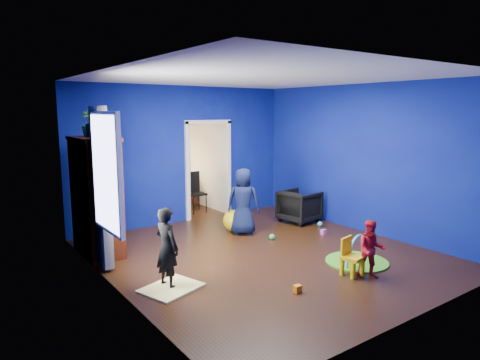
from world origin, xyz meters
TOP-DOWN VIEW (x-y plane):
  - floor at (0.00, 0.00)m, footprint 5.00×5.50m
  - ceiling at (0.00, 0.00)m, footprint 5.00×5.50m
  - wall_back at (0.00, 2.75)m, footprint 5.00×0.02m
  - wall_front at (0.00, -2.75)m, footprint 5.00×0.02m
  - wall_left at (-2.50, 0.00)m, footprint 0.02×5.50m
  - wall_right at (2.50, 0.00)m, footprint 0.02×5.50m
  - alcove at (0.60, 3.62)m, footprint 1.00×1.75m
  - armchair at (1.97, 1.23)m, footprint 0.84×0.83m
  - child_black at (-1.90, -0.27)m, footprint 0.35×0.46m
  - child_navy at (0.44, 1.20)m, footprint 0.74×0.74m
  - toddler_red at (0.62, -1.67)m, footprint 0.52×0.51m
  - vase at (-2.22, 1.38)m, footprint 0.27×0.27m
  - potted_plant at (-2.22, 1.90)m, footprint 0.29×0.29m
  - tv_armoire at (-2.22, 1.68)m, footprint 0.58×1.14m
  - crt_tv at (-2.18, 1.68)m, footprint 0.46×0.70m
  - yellow_blanket at (-1.90, -0.37)m, footprint 0.90×0.80m
  - hopper_ball at (0.39, 1.45)m, footprint 0.43×0.43m
  - kid_chair at (0.47, -1.47)m, footprint 0.33×0.33m
  - play_mat at (0.96, -1.16)m, footprint 0.98×0.98m
  - toy_arch at (0.96, -1.16)m, footprint 0.84×0.32m
  - window_left at (-2.48, 0.35)m, footprint 0.03×0.95m
  - curtain at (-2.37, 0.90)m, footprint 0.14×0.42m
  - doorway at (0.60, 2.75)m, footprint 1.16×0.10m
  - study_desk at (0.60, 4.26)m, footprint 0.88×0.44m
  - desk_monitor at (0.60, 4.38)m, footprint 0.40×0.05m
  - desk_lamp at (0.32, 4.32)m, footprint 0.14×0.14m
  - folding_chair at (0.60, 3.30)m, footprint 0.40×0.40m
  - book_shelf at (0.60, 4.37)m, footprint 0.88×0.24m
  - toy_0 at (1.73, -0.76)m, footprint 0.10×0.08m
  - toy_1 at (2.06, 0.70)m, footprint 0.11×0.11m
  - toy_2 at (-0.59, -1.44)m, footprint 0.10×0.08m
  - toy_3 at (0.65, 0.57)m, footprint 0.11×0.11m
  - toy_4 at (1.69, 0.24)m, footprint 0.10×0.08m
  - toy_5 at (0.49, 1.36)m, footprint 0.10×0.08m

SIDE VIEW (x-z plane):
  - floor at x=0.00m, z-range -0.01..0.01m
  - play_mat at x=0.96m, z-range 0.00..0.03m
  - yellow_blanket at x=-1.90m, z-range 0.00..0.03m
  - toy_arch at x=0.96m, z-range -0.42..0.46m
  - toy_0 at x=1.73m, z-range 0.00..0.10m
  - toy_2 at x=-0.59m, z-range 0.00..0.10m
  - toy_4 at x=1.69m, z-range 0.00..0.10m
  - toy_5 at x=0.49m, z-range 0.00..0.10m
  - toy_1 at x=2.06m, z-range 0.00..0.11m
  - toy_3 at x=0.65m, z-range 0.00..0.11m
  - hopper_ball at x=0.39m, z-range 0.00..0.43m
  - kid_chair at x=0.47m, z-range 0.00..0.50m
  - armchair at x=1.97m, z-range 0.00..0.69m
  - study_desk at x=0.60m, z-range 0.00..0.75m
  - toddler_red at x=0.62m, z-range 0.00..0.84m
  - folding_chair at x=0.60m, z-range 0.00..0.92m
  - child_black at x=-1.90m, z-range 0.00..1.11m
  - child_navy at x=0.44m, z-range 0.00..1.30m
  - desk_lamp at x=0.32m, z-range 0.86..1.00m
  - desk_monitor at x=0.60m, z-range 0.79..1.11m
  - tv_armoire at x=-2.22m, z-range 0.00..1.96m
  - crt_tv at x=-2.18m, z-range 0.75..1.29m
  - doorway at x=0.60m, z-range 0.00..2.10m
  - alcove at x=0.60m, z-range 0.00..2.50m
  - curtain at x=-2.37m, z-range 0.05..2.45m
  - wall_back at x=0.00m, z-range 0.00..2.90m
  - wall_front at x=0.00m, z-range 0.00..2.90m
  - wall_left at x=-2.50m, z-range 0.00..2.90m
  - wall_right at x=2.50m, z-range 0.00..2.90m
  - window_left at x=-2.48m, z-range 0.77..2.33m
  - book_shelf at x=0.60m, z-range 2.00..2.04m
  - vase at x=-2.22m, z-range 1.96..2.20m
  - potted_plant at x=-2.22m, z-range 1.96..2.38m
  - ceiling at x=0.00m, z-range 2.90..2.90m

